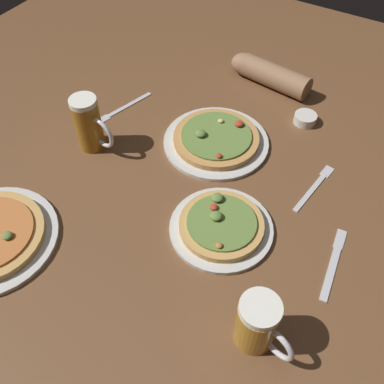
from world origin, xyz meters
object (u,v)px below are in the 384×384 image
at_px(pizza_plate_far, 216,140).
at_px(fork_left, 315,187).
at_px(diner_arm, 267,73).
at_px(beer_mug_amber, 89,124).
at_px(pizza_plate_near, 221,226).
at_px(knife_right, 334,263).
at_px(ramekin_sauce, 305,119).
at_px(beer_mug_dark, 258,324).
at_px(fork_spare, 123,108).

bearing_deg(pizza_plate_far, fork_left, -2.47).
distance_m(fork_left, diner_arm, 0.49).
distance_m(beer_mug_amber, fork_left, 0.66).
xyz_separation_m(pizza_plate_near, fork_left, (0.15, 0.26, -0.01)).
relative_size(beer_mug_amber, knife_right, 0.79).
relative_size(ramekin_sauce, knife_right, 0.33).
xyz_separation_m(pizza_plate_far, fork_left, (0.32, -0.01, -0.01)).
bearing_deg(beer_mug_dark, diner_arm, 113.22).
bearing_deg(pizza_plate_far, ramekin_sauce, 49.88).
xyz_separation_m(beer_mug_dark, ramekin_sauce, (-0.17, 0.71, -0.05)).
bearing_deg(ramekin_sauce, beer_mug_dark, -76.85).
xyz_separation_m(fork_spare, diner_arm, (0.34, 0.37, 0.04)).
xyz_separation_m(beer_mug_amber, fork_left, (0.63, 0.18, -0.08)).
xyz_separation_m(pizza_plate_far, fork_spare, (-0.34, -0.01, -0.01)).
bearing_deg(diner_arm, beer_mug_dark, -66.78).
relative_size(pizza_plate_far, fork_spare, 1.47).
bearing_deg(beer_mug_amber, fork_spare, 99.38).
relative_size(beer_mug_dark, ramekin_sauce, 2.00).
bearing_deg(beer_mug_dark, ramekin_sauce, 103.15).
relative_size(pizza_plate_near, diner_arm, 0.89).
bearing_deg(beer_mug_dark, fork_spare, 146.08).
bearing_deg(beer_mug_amber, knife_right, -1.82).
relative_size(beer_mug_dark, diner_arm, 0.47).
distance_m(pizza_plate_far, beer_mug_dark, 0.60).
distance_m(beer_mug_amber, knife_right, 0.76).
xyz_separation_m(fork_left, diner_arm, (-0.32, 0.37, 0.04)).
relative_size(fork_left, fork_spare, 0.96).
xyz_separation_m(pizza_plate_near, beer_mug_amber, (-0.47, 0.08, 0.07)).
bearing_deg(pizza_plate_far, pizza_plate_near, -58.79).
relative_size(pizza_plate_far, beer_mug_amber, 1.87).
height_order(beer_mug_dark, beer_mug_amber, beer_mug_amber).
bearing_deg(fork_left, ramekin_sauce, 117.21).
height_order(pizza_plate_far, beer_mug_dark, beer_mug_dark).
xyz_separation_m(ramekin_sauce, fork_spare, (-0.53, -0.24, -0.01)).
bearing_deg(pizza_plate_near, beer_mug_amber, 170.96).
height_order(fork_left, fork_spare, same).
height_order(beer_mug_amber, knife_right, beer_mug_amber).
height_order(pizza_plate_near, knife_right, pizza_plate_near).
height_order(pizza_plate_near, beer_mug_dark, beer_mug_dark).
relative_size(ramekin_sauce, fork_spare, 0.33).
height_order(pizza_plate_far, ramekin_sauce, pizza_plate_far).
bearing_deg(diner_arm, fork_spare, -132.74).
xyz_separation_m(ramekin_sauce, fork_left, (0.13, -0.24, -0.01)).
bearing_deg(pizza_plate_near, ramekin_sauce, 86.76).
bearing_deg(pizza_plate_near, fork_left, 59.31).
xyz_separation_m(beer_mug_dark, fork_left, (-0.04, 0.47, -0.07)).
distance_m(pizza_plate_near, beer_mug_amber, 0.49).
relative_size(beer_mug_dark, fork_left, 0.69).
height_order(beer_mug_dark, ramekin_sauce, beer_mug_dark).
height_order(beer_mug_amber, fork_spare, beer_mug_amber).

